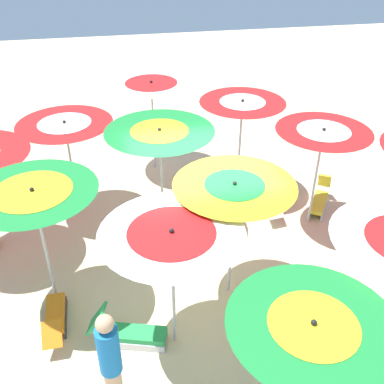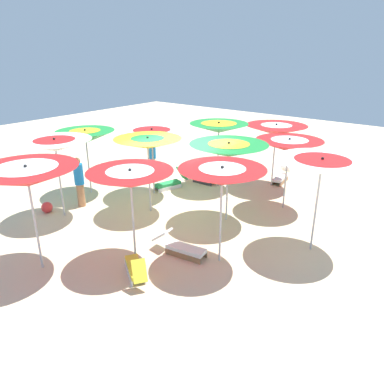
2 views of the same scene
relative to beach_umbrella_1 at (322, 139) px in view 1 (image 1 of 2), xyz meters
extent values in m
cube|color=beige|center=(0.72, -2.68, -2.09)|extent=(36.86, 36.86, 0.04)
cylinder|color=#B2B2B7|center=(0.00, 0.00, -1.04)|extent=(0.05, 0.05, 2.06)
cone|color=red|center=(0.00, 0.00, -0.01)|extent=(1.93, 1.93, 0.39)
cone|color=white|center=(0.00, 0.00, 0.08)|extent=(1.07, 1.07, 0.22)
sphere|color=black|center=(0.00, 0.00, 0.21)|extent=(0.07, 0.07, 0.07)
cylinder|color=#B2B2B7|center=(-1.61, -1.22, -1.01)|extent=(0.05, 0.05, 2.13)
cone|color=red|center=(-1.61, -1.22, 0.06)|extent=(1.95, 1.95, 0.39)
cone|color=white|center=(-1.61, -1.22, 0.16)|extent=(1.03, 1.03, 0.21)
sphere|color=black|center=(-1.61, -1.22, 0.28)|extent=(0.07, 0.07, 0.07)
cylinder|color=#B2B2B7|center=(-3.13, -3.11, -0.97)|extent=(0.05, 0.05, 2.20)
cone|color=white|center=(-3.13, -3.11, 0.13)|extent=(2.15, 2.15, 0.33)
cone|color=red|center=(-3.13, -3.11, 0.20)|extent=(1.29, 1.29, 0.19)
sphere|color=black|center=(-3.13, -3.11, 0.32)|extent=(0.07, 0.07, 0.07)
cylinder|color=#B2B2B7|center=(1.73, -2.31, -0.99)|extent=(0.05, 0.05, 2.16)
cone|color=yellow|center=(1.73, -2.31, 0.09)|extent=(1.99, 1.99, 0.31)
cone|color=#1E8C38|center=(1.73, -2.31, 0.17)|extent=(0.98, 0.98, 0.15)
sphere|color=black|center=(1.73, -2.31, 0.27)|extent=(0.07, 0.07, 0.07)
cylinder|color=#B2B2B7|center=(-0.49, -3.23, -1.01)|extent=(0.05, 0.05, 2.13)
cone|color=#1E8C38|center=(-0.49, -3.23, 0.05)|extent=(2.19, 2.19, 0.37)
cone|color=yellow|center=(-0.49, -3.23, 0.15)|extent=(1.16, 1.16, 0.19)
sphere|color=black|center=(-0.49, -3.23, 0.27)|extent=(0.07, 0.07, 0.07)
cylinder|color=#B2B2B7|center=(-1.44, -5.12, -1.06)|extent=(0.05, 0.05, 2.03)
cone|color=red|center=(-1.44, -5.12, -0.05)|extent=(2.01, 2.01, 0.36)
cone|color=white|center=(-1.44, -5.12, 0.04)|extent=(1.11, 1.11, 0.20)
sphere|color=black|center=(-1.44, -5.12, 0.17)|extent=(0.07, 0.07, 0.07)
cone|color=#1E8C38|center=(4.51, -2.17, -0.08)|extent=(1.96, 1.96, 0.42)
cone|color=yellow|center=(4.51, -2.17, 0.03)|extent=(1.02, 1.02, 0.22)
sphere|color=black|center=(4.51, -2.17, 0.16)|extent=(0.07, 0.07, 0.07)
cylinder|color=#B2B2B7|center=(2.68, -3.47, -1.04)|extent=(0.05, 0.05, 2.08)
cone|color=white|center=(2.68, -3.47, 0.00)|extent=(2.07, 2.07, 0.35)
cone|color=red|center=(2.68, -3.47, 0.08)|extent=(1.25, 1.25, 0.21)
sphere|color=black|center=(2.68, -3.47, 0.21)|extent=(0.07, 0.07, 0.07)
cylinder|color=#B2B2B7|center=(1.34, -5.45, -0.99)|extent=(0.05, 0.05, 2.16)
cone|color=#1E8C38|center=(1.34, -5.45, 0.09)|extent=(2.05, 2.05, 0.33)
cone|color=yellow|center=(1.34, -5.45, 0.16)|extent=(1.25, 1.25, 0.20)
sphere|color=black|center=(1.34, -5.45, 0.28)|extent=(0.07, 0.07, 0.07)
cube|color=silver|center=(-0.34, 0.54, -2.00)|extent=(0.80, 0.54, 0.14)
cube|color=silver|center=(-0.50, 0.30, -2.00)|extent=(0.80, 0.54, 0.14)
cube|color=yellow|center=(-0.42, 0.42, -1.88)|extent=(0.95, 0.76, 0.10)
cube|color=yellow|center=(-0.92, 0.75, -1.62)|extent=(0.41, 0.41, 0.45)
cube|color=silver|center=(2.43, -4.04, -2.00)|extent=(0.31, 0.94, 0.14)
cube|color=silver|center=(2.75, -4.13, -2.00)|extent=(0.31, 0.94, 0.14)
cube|color=green|center=(2.59, -4.09, -1.88)|extent=(0.59, 1.03, 0.10)
cube|color=green|center=(2.41, -4.69, -1.60)|extent=(0.41, 0.41, 0.49)
cube|color=#333338|center=(1.91, -5.57, -2.00)|extent=(0.85, 0.06, 0.14)
cube|color=#333338|center=(1.90, -5.26, -2.00)|extent=(0.85, 0.06, 0.14)
cube|color=orange|center=(1.90, -5.41, -1.88)|extent=(0.86, 0.34, 0.10)
cube|color=orange|center=(2.51, -5.40, -1.71)|extent=(0.39, 0.32, 0.29)
cube|color=olive|center=(-0.80, -1.08, -2.00)|extent=(0.99, 0.17, 0.14)
cube|color=olive|center=(-0.85, -0.74, -2.00)|extent=(0.99, 0.17, 0.14)
cube|color=white|center=(-0.83, -0.91, -1.88)|extent=(1.03, 0.47, 0.10)
cube|color=white|center=(-0.13, -0.81, -1.68)|extent=(0.48, 0.40, 0.35)
cylinder|color=#A3704C|center=(3.75, -1.22, -1.69)|extent=(0.24, 0.24, 0.76)
cylinder|color=#1972BF|center=(3.75, -1.22, -0.99)|extent=(0.30, 0.30, 0.66)
sphere|color=#A3704C|center=(3.75, -1.22, -0.55)|extent=(0.20, 0.20, 0.20)
cylinder|color=#1972BF|center=(3.68, -4.46, -0.82)|extent=(0.30, 0.30, 0.76)
sphere|color=#D8A87F|center=(3.68, -4.46, -0.32)|extent=(0.24, 0.24, 0.24)
camera|label=1|loc=(7.54, -4.10, 4.03)|focal=42.04mm
camera|label=2|loc=(-5.76, 5.17, 2.69)|focal=34.25mm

